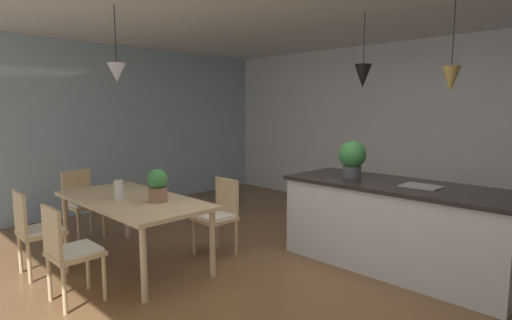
% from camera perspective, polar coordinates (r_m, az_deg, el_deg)
% --- Properties ---
extents(ground_plane, '(10.00, 8.40, 0.04)m').
position_cam_1_polar(ground_plane, '(4.14, 5.54, -16.99)').
color(ground_plane, brown).
extents(wall_back_kitchen, '(10.00, 0.12, 2.70)m').
position_cam_1_polar(wall_back_kitchen, '(6.64, 23.79, 3.86)').
color(wall_back_kitchen, silver).
rests_on(wall_back_kitchen, ground_plane).
extents(window_wall_left_glazing, '(0.06, 8.40, 2.70)m').
position_cam_1_polar(window_wall_left_glazing, '(7.07, -20.81, 4.18)').
color(window_wall_left_glazing, '#9EB7C6').
rests_on(window_wall_left_glazing, ground_plane).
extents(dining_table, '(1.90, 0.92, 0.73)m').
position_cam_1_polar(dining_table, '(4.56, -16.94, -5.94)').
color(dining_table, '#D1B284').
rests_on(dining_table, ground_plane).
extents(chair_near_right, '(0.40, 0.40, 0.87)m').
position_cam_1_polar(chair_near_right, '(3.90, -24.73, -11.39)').
color(chair_near_right, tan).
rests_on(chair_near_right, ground_plane).
extents(chair_near_left, '(0.42, 0.42, 0.87)m').
position_cam_1_polar(chair_near_left, '(4.69, -28.49, -8.51)').
color(chair_near_left, tan).
rests_on(chair_near_left, ground_plane).
extents(chair_far_right, '(0.41, 0.41, 0.87)m').
position_cam_1_polar(chair_far_right, '(4.71, -5.31, -7.56)').
color(chair_far_right, tan).
rests_on(chair_far_right, ground_plane).
extents(chair_window_end, '(0.43, 0.43, 0.87)m').
position_cam_1_polar(chair_window_end, '(5.77, -23.21, -5.35)').
color(chair_window_end, tan).
rests_on(chair_window_end, ground_plane).
extents(kitchen_island, '(2.35, 0.93, 0.91)m').
position_cam_1_polar(kitchen_island, '(4.57, 19.13, -8.58)').
color(kitchen_island, silver).
rests_on(kitchen_island, ground_plane).
extents(pendant_over_table, '(0.18, 0.18, 0.76)m').
position_cam_1_polar(pendant_over_table, '(4.40, -18.94, 11.55)').
color(pendant_over_table, black).
extents(pendant_over_island_main, '(0.18, 0.18, 0.80)m').
position_cam_1_polar(pendant_over_island_main, '(4.63, 14.75, 11.33)').
color(pendant_over_island_main, black).
extents(pendant_over_island_aux, '(0.16, 0.16, 0.87)m').
position_cam_1_polar(pendant_over_island_aux, '(4.24, 25.67, 10.22)').
color(pendant_over_island_aux, black).
extents(potted_plant_on_island, '(0.31, 0.31, 0.41)m').
position_cam_1_polar(potted_plant_on_island, '(4.70, 13.35, 0.38)').
color(potted_plant_on_island, '#4C4C51').
rests_on(potted_plant_on_island, kitchen_island).
extents(potted_plant_on_table, '(0.21, 0.21, 0.34)m').
position_cam_1_polar(potted_plant_on_table, '(4.27, -13.61, -3.43)').
color(potted_plant_on_table, '#8C664C').
rests_on(potted_plant_on_table, dining_table).
extents(vase_on_dining_table, '(0.10, 0.10, 0.20)m').
position_cam_1_polar(vase_on_dining_table, '(4.51, -18.67, -3.99)').
color(vase_on_dining_table, silver).
rests_on(vase_on_dining_table, dining_table).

